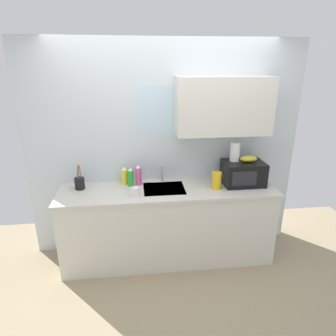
{
  "coord_description": "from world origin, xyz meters",
  "views": [
    {
      "loc": [
        -0.35,
        -2.99,
        2.23
      ],
      "look_at": [
        0.0,
        0.0,
        1.15
      ],
      "focal_mm": 31.27,
      "sensor_mm": 36.0,
      "label": 1
    }
  ],
  "objects_px": {
    "paper_towel_roll": "(235,152)",
    "mug_white": "(136,192)",
    "dish_soap_bottle_green": "(131,177)",
    "cereal_canister": "(217,180)",
    "microwave": "(243,173)",
    "dish_soap_bottle_yellow": "(125,176)",
    "utensil_crock": "(80,183)",
    "banana_bunch": "(249,159)",
    "dish_soap_bottle_pink": "(138,175)"
  },
  "relations": [
    {
      "from": "microwave",
      "to": "paper_towel_roll",
      "type": "height_order",
      "value": "paper_towel_roll"
    },
    {
      "from": "dish_soap_bottle_yellow",
      "to": "utensil_crock",
      "type": "bearing_deg",
      "value": -169.67
    },
    {
      "from": "cereal_canister",
      "to": "utensil_crock",
      "type": "xyz_separation_m",
      "value": [
        -1.52,
        0.17,
        -0.03
      ]
    },
    {
      "from": "banana_bunch",
      "to": "dish_soap_bottle_green",
      "type": "xyz_separation_m",
      "value": [
        -1.34,
        0.09,
        -0.2
      ]
    },
    {
      "from": "dish_soap_bottle_pink",
      "to": "dish_soap_bottle_green",
      "type": "height_order",
      "value": "dish_soap_bottle_pink"
    },
    {
      "from": "microwave",
      "to": "cereal_canister",
      "type": "distance_m",
      "value": 0.36
    },
    {
      "from": "microwave",
      "to": "banana_bunch",
      "type": "distance_m",
      "value": 0.18
    },
    {
      "from": "banana_bunch",
      "to": "cereal_canister",
      "type": "xyz_separation_m",
      "value": [
        -0.39,
        -0.1,
        -0.21
      ]
    },
    {
      "from": "dish_soap_bottle_green",
      "to": "microwave",
      "type": "bearing_deg",
      "value": -4.14
    },
    {
      "from": "banana_bunch",
      "to": "dish_soap_bottle_pink",
      "type": "height_order",
      "value": "banana_bunch"
    },
    {
      "from": "banana_bunch",
      "to": "cereal_canister",
      "type": "relative_size",
      "value": 1.02
    },
    {
      "from": "dish_soap_bottle_pink",
      "to": "microwave",
      "type": "bearing_deg",
      "value": -5.57
    },
    {
      "from": "microwave",
      "to": "dish_soap_bottle_yellow",
      "type": "relative_size",
      "value": 2.17
    },
    {
      "from": "paper_towel_roll",
      "to": "mug_white",
      "type": "relative_size",
      "value": 2.32
    },
    {
      "from": "dish_soap_bottle_pink",
      "to": "dish_soap_bottle_yellow",
      "type": "bearing_deg",
      "value": 164.4
    },
    {
      "from": "microwave",
      "to": "utensil_crock",
      "type": "relative_size",
      "value": 1.6
    },
    {
      "from": "dish_soap_bottle_green",
      "to": "cereal_canister",
      "type": "xyz_separation_m",
      "value": [
        0.95,
        -0.19,
        -0.01
      ]
    },
    {
      "from": "dish_soap_bottle_pink",
      "to": "utensil_crock",
      "type": "height_order",
      "value": "utensil_crock"
    },
    {
      "from": "microwave",
      "to": "mug_white",
      "type": "bearing_deg",
      "value": -171.37
    },
    {
      "from": "microwave",
      "to": "mug_white",
      "type": "distance_m",
      "value": 1.26
    },
    {
      "from": "dish_soap_bottle_yellow",
      "to": "paper_towel_roll",
      "type": "bearing_deg",
      "value": -4.99
    },
    {
      "from": "banana_bunch",
      "to": "utensil_crock",
      "type": "bearing_deg",
      "value": 177.91
    },
    {
      "from": "microwave",
      "to": "mug_white",
      "type": "xyz_separation_m",
      "value": [
        -1.24,
        -0.19,
        -0.09
      ]
    },
    {
      "from": "dish_soap_bottle_pink",
      "to": "dish_soap_bottle_green",
      "type": "distance_m",
      "value": 0.09
    },
    {
      "from": "paper_towel_roll",
      "to": "mug_white",
      "type": "bearing_deg",
      "value": -168.14
    },
    {
      "from": "dish_soap_bottle_green",
      "to": "utensil_crock",
      "type": "height_order",
      "value": "utensil_crock"
    },
    {
      "from": "dish_soap_bottle_pink",
      "to": "dish_soap_bottle_yellow",
      "type": "height_order",
      "value": "dish_soap_bottle_pink"
    },
    {
      "from": "dish_soap_bottle_pink",
      "to": "cereal_canister",
      "type": "distance_m",
      "value": 0.89
    },
    {
      "from": "cereal_canister",
      "to": "mug_white",
      "type": "height_order",
      "value": "cereal_canister"
    },
    {
      "from": "banana_bunch",
      "to": "mug_white",
      "type": "relative_size",
      "value": 2.11
    },
    {
      "from": "paper_towel_roll",
      "to": "utensil_crock",
      "type": "xyz_separation_m",
      "value": [
        -1.76,
        0.02,
        -0.31
      ]
    },
    {
      "from": "dish_soap_bottle_pink",
      "to": "dish_soap_bottle_yellow",
      "type": "relative_size",
      "value": 1.15
    },
    {
      "from": "mug_white",
      "to": "microwave",
      "type": "bearing_deg",
      "value": 8.63
    },
    {
      "from": "banana_bunch",
      "to": "mug_white",
      "type": "height_order",
      "value": "banana_bunch"
    },
    {
      "from": "microwave",
      "to": "cereal_canister",
      "type": "height_order",
      "value": "microwave"
    },
    {
      "from": "cereal_canister",
      "to": "banana_bunch",
      "type": "bearing_deg",
      "value": 14.38
    },
    {
      "from": "mug_white",
      "to": "dish_soap_bottle_green",
      "type": "bearing_deg",
      "value": 100.09
    },
    {
      "from": "paper_towel_roll",
      "to": "cereal_canister",
      "type": "bearing_deg",
      "value": -147.99
    },
    {
      "from": "paper_towel_roll",
      "to": "dish_soap_bottle_green",
      "type": "height_order",
      "value": "paper_towel_roll"
    },
    {
      "from": "microwave",
      "to": "banana_bunch",
      "type": "height_order",
      "value": "banana_bunch"
    },
    {
      "from": "banana_bunch",
      "to": "microwave",
      "type": "bearing_deg",
      "value": -178.23
    },
    {
      "from": "dish_soap_bottle_green",
      "to": "cereal_canister",
      "type": "height_order",
      "value": "dish_soap_bottle_green"
    },
    {
      "from": "cereal_canister",
      "to": "dish_soap_bottle_pink",
      "type": "bearing_deg",
      "value": 165.97
    },
    {
      "from": "dish_soap_bottle_yellow",
      "to": "mug_white",
      "type": "xyz_separation_m",
      "value": [
        0.12,
        -0.35,
        -0.05
      ]
    },
    {
      "from": "microwave",
      "to": "dish_soap_bottle_yellow",
      "type": "xyz_separation_m",
      "value": [
        -1.36,
        0.16,
        -0.04
      ]
    },
    {
      "from": "banana_bunch",
      "to": "dish_soap_bottle_yellow",
      "type": "relative_size",
      "value": 0.95
    },
    {
      "from": "banana_bunch",
      "to": "dish_soap_bottle_yellow",
      "type": "xyz_separation_m",
      "value": [
        -1.41,
        0.16,
        -0.21
      ]
    },
    {
      "from": "utensil_crock",
      "to": "dish_soap_bottle_pink",
      "type": "bearing_deg",
      "value": 3.99
    },
    {
      "from": "dish_soap_bottle_yellow",
      "to": "utensil_crock",
      "type": "height_order",
      "value": "utensil_crock"
    },
    {
      "from": "dish_soap_bottle_green",
      "to": "dish_soap_bottle_yellow",
      "type": "height_order",
      "value": "dish_soap_bottle_green"
    }
  ]
}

